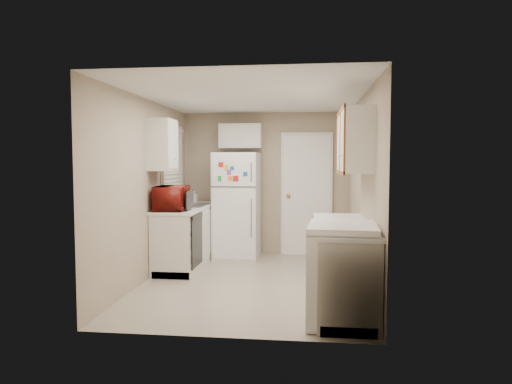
# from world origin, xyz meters

# --- Properties ---
(floor) EXTENTS (3.80, 3.80, 0.00)m
(floor) POSITION_xyz_m (0.00, 0.00, 0.00)
(floor) COLOR beige
(floor) RESTS_ON ground
(ceiling) EXTENTS (3.80, 3.80, 0.00)m
(ceiling) POSITION_xyz_m (0.00, 0.00, 2.40)
(ceiling) COLOR white
(ceiling) RESTS_ON floor
(wall_left) EXTENTS (3.80, 3.80, 0.00)m
(wall_left) POSITION_xyz_m (-1.40, 0.00, 1.20)
(wall_left) COLOR tan
(wall_left) RESTS_ON floor
(wall_right) EXTENTS (3.80, 3.80, 0.00)m
(wall_right) POSITION_xyz_m (1.40, 0.00, 1.20)
(wall_right) COLOR tan
(wall_right) RESTS_ON floor
(wall_back) EXTENTS (2.80, 2.80, 0.00)m
(wall_back) POSITION_xyz_m (0.00, 1.90, 1.20)
(wall_back) COLOR tan
(wall_back) RESTS_ON floor
(wall_front) EXTENTS (2.80, 2.80, 0.00)m
(wall_front) POSITION_xyz_m (0.00, -1.90, 1.20)
(wall_front) COLOR tan
(wall_front) RESTS_ON floor
(left_counter) EXTENTS (0.60, 1.80, 0.90)m
(left_counter) POSITION_xyz_m (-1.10, 0.90, 0.45)
(left_counter) COLOR silver
(left_counter) RESTS_ON floor
(dishwasher) EXTENTS (0.03, 0.58, 0.72)m
(dishwasher) POSITION_xyz_m (-0.81, 0.30, 0.49)
(dishwasher) COLOR black
(dishwasher) RESTS_ON floor
(sink) EXTENTS (0.54, 0.74, 0.16)m
(sink) POSITION_xyz_m (-1.10, 1.05, 0.86)
(sink) COLOR gray
(sink) RESTS_ON left_counter
(microwave) EXTENTS (0.64, 0.39, 0.41)m
(microwave) POSITION_xyz_m (-1.15, 0.30, 1.05)
(microwave) COLOR maroon
(microwave) RESTS_ON left_counter
(soap_bottle) EXTENTS (0.10, 0.10, 0.19)m
(soap_bottle) POSITION_xyz_m (-1.15, 1.56, 1.00)
(soap_bottle) COLOR white
(soap_bottle) RESTS_ON left_counter
(window_blinds) EXTENTS (0.10, 0.98, 1.08)m
(window_blinds) POSITION_xyz_m (-1.36, 1.05, 1.60)
(window_blinds) COLOR silver
(window_blinds) RESTS_ON wall_left
(upper_cabinet_left) EXTENTS (0.30, 0.45, 0.70)m
(upper_cabinet_left) POSITION_xyz_m (-1.25, 0.22, 1.80)
(upper_cabinet_left) COLOR silver
(upper_cabinet_left) RESTS_ON wall_left
(refrigerator) EXTENTS (0.72, 0.70, 1.72)m
(refrigerator) POSITION_xyz_m (-0.43, 1.51, 0.86)
(refrigerator) COLOR white
(refrigerator) RESTS_ON floor
(cabinet_over_fridge) EXTENTS (0.70, 0.30, 0.40)m
(cabinet_over_fridge) POSITION_xyz_m (-0.40, 1.75, 2.00)
(cabinet_over_fridge) COLOR silver
(cabinet_over_fridge) RESTS_ON wall_back
(interior_door) EXTENTS (0.86, 0.06, 2.08)m
(interior_door) POSITION_xyz_m (0.70, 1.86, 1.02)
(interior_door) COLOR white
(interior_door) RESTS_ON floor
(right_counter) EXTENTS (0.60, 2.00, 0.90)m
(right_counter) POSITION_xyz_m (1.10, -0.80, 0.45)
(right_counter) COLOR silver
(right_counter) RESTS_ON floor
(stove) EXTENTS (0.71, 0.85, 0.98)m
(stove) POSITION_xyz_m (1.06, -1.37, 0.49)
(stove) COLOR white
(stove) RESTS_ON floor
(upper_cabinet_right) EXTENTS (0.30, 1.20, 0.70)m
(upper_cabinet_right) POSITION_xyz_m (1.25, -0.50, 1.80)
(upper_cabinet_right) COLOR silver
(upper_cabinet_right) RESTS_ON wall_right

